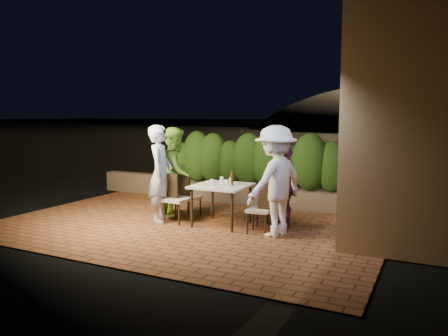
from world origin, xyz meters
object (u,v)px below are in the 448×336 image
Objects in this scene: chair_right_front at (259,209)px; diner_purple at (285,186)px; diner_blue at (160,174)px; parapet_lamp at (164,173)px; chair_left_back at (189,196)px; diner_green at (176,172)px; chair_right_back at (270,204)px; beer_bottle at (232,177)px; bowl at (225,181)px; chair_left_front at (177,198)px; dining_table at (222,205)px; diner_white at (275,181)px.

diner_purple is (0.29, 0.50, 0.34)m from chair_right_front.
parapet_lamp is at bearing 13.05° from diner_blue.
chair_left_back is 2.00m from diner_purple.
chair_right_front is 0.47× the size of diner_green.
chair_right_back is 0.47× the size of diner_blue.
diner_green reaches higher than chair_left_back.
beer_bottle is 1.14m from chair_left_back.
diner_green is at bearing 178.86° from bowl.
chair_right_back is 6.10× the size of parapet_lamp.
diner_green is at bearing -18.77° from diner_blue.
bowl is 1.24m from diner_blue.
chair_left_front reaches higher than chair_left_back.
chair_right_back is 2.15m from diner_blue.
dining_table is 0.53× the size of diner_blue.
chair_right_back is 0.56× the size of diner_purple.
dining_table is 3.42m from parapet_lamp.
chair_left_back is 2.63m from parapet_lamp.
diner_purple is (2.30, 0.53, -0.15)m from diner_blue.
chair_left_back is 1.70m from chair_right_back.
chair_right_back is at bearing 14.07° from beer_bottle.
chair_left_back is 0.58m from diner_green.
diner_blue is 1.20× the size of diner_purple.
dining_table is at bearing -7.04° from chair_left_back.
chair_right_front is at bearing -28.88° from bowl.
chair_left_back is at bearing -45.35° from parapet_lamp.
diner_white is at bearing -5.30° from chair_left_back.
dining_table is 0.89m from chair_right_back.
chair_left_front is at bearing -69.84° from diner_white.
diner_purple is at bearing -25.59° from parapet_lamp.
chair_left_back is 0.46× the size of diner_blue.
chair_left_front is 0.57m from diner_blue.
diner_white is at bearing -18.48° from beer_bottle.
parapet_lamp is (-1.84, 1.87, 0.15)m from chair_left_back.
chair_left_front is 1.75m from chair_right_back.
chair_left_front is (-0.83, -0.22, 0.09)m from dining_table.
chair_left_front is at bearing -51.35° from parapet_lamp.
dining_table is 1.32m from diner_green.
diner_green is (-0.34, 0.06, 0.47)m from chair_left_back.
beer_bottle is 0.85m from chair_right_front.
chair_left_back is 1.74m from chair_right_front.
chair_right_front is 2.13m from diner_green.
diner_blue is (-0.33, -0.49, 0.50)m from chair_left_back.
diner_blue is 2.83m from parapet_lamp.
parapet_lamp is (-3.82, 2.36, -0.36)m from diner_white.
bowl is at bearing -34.84° from parapet_lamp.
chair_right_front is at bearing -6.57° from chair_left_back.
parapet_lamp is (-3.55, 1.87, 0.14)m from chair_right_back.
diner_green is 0.96× the size of diner_white.
dining_table reaches higher than parapet_lamp.
diner_white is at bearing -10.27° from diner_purple.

